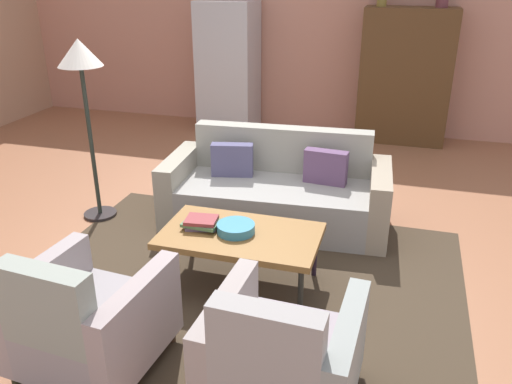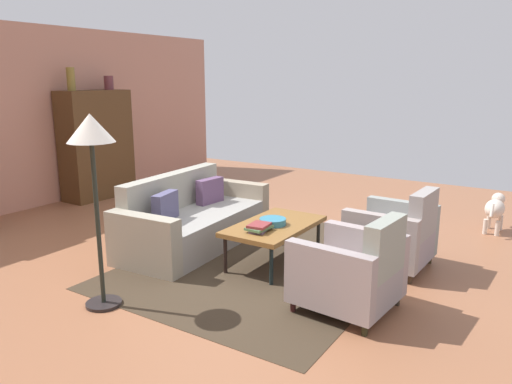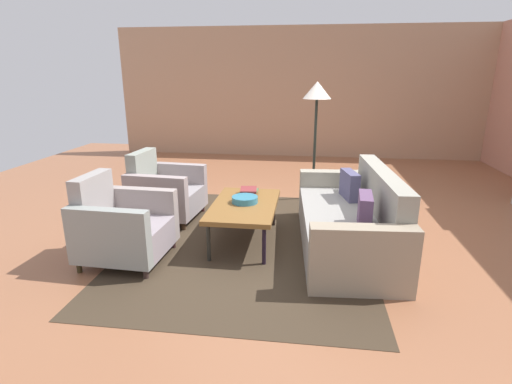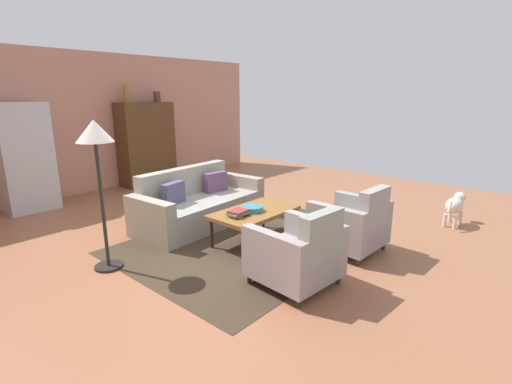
{
  "view_description": "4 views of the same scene",
  "coord_description": "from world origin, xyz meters",
  "px_view_note": "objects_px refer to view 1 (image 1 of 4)",
  "views": [
    {
      "loc": [
        1.38,
        -3.74,
        2.33
      ],
      "look_at": [
        0.38,
        -0.29,
        0.75
      ],
      "focal_mm": 36.83,
      "sensor_mm": 36.0,
      "label": 1
    },
    {
      "loc": [
        -4.14,
        -3.01,
        2.02
      ],
      "look_at": [
        0.57,
        0.01,
        0.7
      ],
      "focal_mm": 34.5,
      "sensor_mm": 36.0,
      "label": 2
    },
    {
      "loc": [
        4.36,
        0.27,
        1.83
      ],
      "look_at": [
        0.47,
        -0.25,
        0.64
      ],
      "focal_mm": 27.64,
      "sensor_mm": 36.0,
      "label": 3
    },
    {
      "loc": [
        -3.36,
        -3.62,
        1.99
      ],
      "look_at": [
        0.42,
        -0.33,
        0.67
      ],
      "focal_mm": 26.4,
      "sensor_mm": 36.0,
      "label": 4
    }
  ],
  "objects_px": {
    "couch": "(277,192)",
    "floor_lamp": "(81,70)",
    "armchair_right": "(280,363)",
    "book_stack": "(201,223)",
    "coffee_table": "(240,237)",
    "refrigerator": "(228,67)",
    "armchair_left": "(85,324)",
    "fruit_bowl": "(236,228)",
    "cabinet": "(405,77)"
  },
  "relations": [
    {
      "from": "couch",
      "to": "armchair_right",
      "type": "height_order",
      "value": "armchair_right"
    },
    {
      "from": "couch",
      "to": "cabinet",
      "type": "xyz_separation_m",
      "value": [
        1.05,
        2.92,
        0.61
      ]
    },
    {
      "from": "armchair_right",
      "to": "coffee_table",
      "type": "bearing_deg",
      "value": 119.58
    },
    {
      "from": "fruit_bowl",
      "to": "coffee_table",
      "type": "bearing_deg",
      "value": 0.0
    },
    {
      "from": "armchair_right",
      "to": "fruit_bowl",
      "type": "relative_size",
      "value": 3.05
    },
    {
      "from": "armchair_right",
      "to": "cabinet",
      "type": "bearing_deg",
      "value": 87.62
    },
    {
      "from": "fruit_bowl",
      "to": "floor_lamp",
      "type": "distance_m",
      "value": 2.09
    },
    {
      "from": "coffee_table",
      "to": "floor_lamp",
      "type": "bearing_deg",
      "value": 155.97
    },
    {
      "from": "armchair_right",
      "to": "refrigerator",
      "type": "height_order",
      "value": "refrigerator"
    },
    {
      "from": "refrigerator",
      "to": "book_stack",
      "type": "bearing_deg",
      "value": -74.05
    },
    {
      "from": "armchair_left",
      "to": "refrigerator",
      "type": "xyz_separation_m",
      "value": [
        -0.85,
        5.17,
        0.58
      ]
    },
    {
      "from": "armchair_left",
      "to": "book_stack",
      "type": "distance_m",
      "value": 1.21
    },
    {
      "from": "book_stack",
      "to": "floor_lamp",
      "type": "xyz_separation_m",
      "value": [
        -1.41,
        0.77,
        0.95
      ]
    },
    {
      "from": "armchair_right",
      "to": "armchair_left",
      "type": "bearing_deg",
      "value": -177.54
    },
    {
      "from": "couch",
      "to": "refrigerator",
      "type": "bearing_deg",
      "value": -66.54
    },
    {
      "from": "cabinet",
      "to": "fruit_bowl",
      "type": "bearing_deg",
      "value": -104.73
    },
    {
      "from": "couch",
      "to": "armchair_right",
      "type": "relative_size",
      "value": 2.45
    },
    {
      "from": "couch",
      "to": "refrigerator",
      "type": "distance_m",
      "value": 3.23
    },
    {
      "from": "armchair_left",
      "to": "fruit_bowl",
      "type": "height_order",
      "value": "armchair_left"
    },
    {
      "from": "book_stack",
      "to": "armchair_left",
      "type": "bearing_deg",
      "value": -104.05
    },
    {
      "from": "cabinet",
      "to": "refrigerator",
      "type": "xyz_separation_m",
      "value": [
        -2.5,
        -0.1,
        0.03
      ]
    },
    {
      "from": "refrigerator",
      "to": "floor_lamp",
      "type": "height_order",
      "value": "refrigerator"
    },
    {
      "from": "book_stack",
      "to": "cabinet",
      "type": "bearing_deg",
      "value": 71.7
    },
    {
      "from": "armchair_left",
      "to": "floor_lamp",
      "type": "relative_size",
      "value": 0.51
    },
    {
      "from": "armchair_left",
      "to": "floor_lamp",
      "type": "bearing_deg",
      "value": 124.75
    },
    {
      "from": "book_stack",
      "to": "refrigerator",
      "type": "relative_size",
      "value": 0.15
    },
    {
      "from": "coffee_table",
      "to": "armchair_right",
      "type": "xyz_separation_m",
      "value": [
        0.6,
        -1.17,
        -0.07
      ]
    },
    {
      "from": "couch",
      "to": "floor_lamp",
      "type": "distance_m",
      "value": 2.11
    },
    {
      "from": "book_stack",
      "to": "floor_lamp",
      "type": "relative_size",
      "value": 0.17
    },
    {
      "from": "coffee_table",
      "to": "armchair_left",
      "type": "distance_m",
      "value": 1.32
    },
    {
      "from": "book_stack",
      "to": "refrigerator",
      "type": "height_order",
      "value": "refrigerator"
    },
    {
      "from": "refrigerator",
      "to": "floor_lamp",
      "type": "xyz_separation_m",
      "value": [
        -0.27,
        -3.23,
        0.52
      ]
    },
    {
      "from": "cabinet",
      "to": "refrigerator",
      "type": "distance_m",
      "value": 2.5
    },
    {
      "from": "armchair_right",
      "to": "fruit_bowl",
      "type": "xyz_separation_m",
      "value": [
        -0.63,
        1.17,
        0.14
      ]
    },
    {
      "from": "coffee_table",
      "to": "book_stack",
      "type": "relative_size",
      "value": 4.23
    },
    {
      "from": "fruit_bowl",
      "to": "refrigerator",
      "type": "relative_size",
      "value": 0.16
    },
    {
      "from": "cabinet",
      "to": "book_stack",
      "type": "bearing_deg",
      "value": -108.3
    },
    {
      "from": "coffee_table",
      "to": "cabinet",
      "type": "relative_size",
      "value": 0.67
    },
    {
      "from": "armchair_right",
      "to": "refrigerator",
      "type": "distance_m",
      "value": 5.59
    },
    {
      "from": "coffee_table",
      "to": "floor_lamp",
      "type": "relative_size",
      "value": 0.7
    },
    {
      "from": "floor_lamp",
      "to": "refrigerator",
      "type": "bearing_deg",
      "value": 85.25
    },
    {
      "from": "cabinet",
      "to": "refrigerator",
      "type": "bearing_deg",
      "value": -177.61
    },
    {
      "from": "fruit_bowl",
      "to": "armchair_right",
      "type": "bearing_deg",
      "value": -61.52
    },
    {
      "from": "fruit_bowl",
      "to": "cabinet",
      "type": "height_order",
      "value": "cabinet"
    },
    {
      "from": "couch",
      "to": "coffee_table",
      "type": "height_order",
      "value": "couch"
    },
    {
      "from": "couch",
      "to": "floor_lamp",
      "type": "bearing_deg",
      "value": 9.78
    },
    {
      "from": "fruit_bowl",
      "to": "book_stack",
      "type": "height_order",
      "value": "book_stack"
    },
    {
      "from": "armchair_right",
      "to": "floor_lamp",
      "type": "bearing_deg",
      "value": 142.66
    },
    {
      "from": "cabinet",
      "to": "coffee_table",
      "type": "bearing_deg",
      "value": -104.27
    },
    {
      "from": "couch",
      "to": "armchair_right",
      "type": "distance_m",
      "value": 2.43
    }
  ]
}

